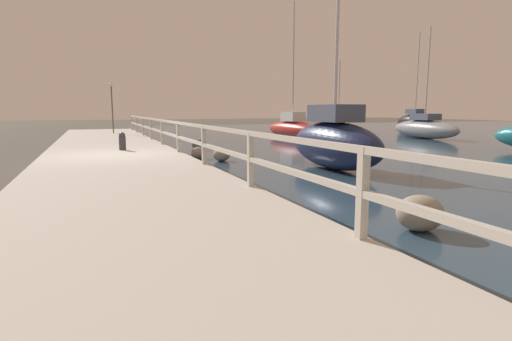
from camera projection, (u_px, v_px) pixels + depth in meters
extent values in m
plane|color=#4C473D|center=(115.00, 163.00, 12.48)|extent=(120.00, 120.00, 0.00)
cube|color=beige|center=(115.00, 159.00, 12.46)|extent=(4.23, 36.00, 0.28)
cube|color=beige|center=(363.00, 193.00, 4.23)|extent=(0.10, 0.10, 1.00)
cube|color=beige|center=(251.00, 159.00, 7.20)|extent=(0.10, 0.10, 1.00)
cube|color=beige|center=(204.00, 145.00, 10.16)|extent=(0.10, 0.10, 1.00)
cube|color=beige|center=(178.00, 137.00, 13.12)|extent=(0.10, 0.10, 1.00)
cube|color=beige|center=(162.00, 132.00, 16.09)|extent=(0.10, 0.10, 1.00)
cube|color=beige|center=(151.00, 129.00, 19.05)|extent=(0.10, 0.10, 1.00)
cube|color=beige|center=(143.00, 126.00, 22.01)|extent=(0.10, 0.10, 1.00)
cube|color=beige|center=(137.00, 124.00, 24.97)|extent=(0.10, 0.10, 1.00)
cube|color=beige|center=(132.00, 123.00, 27.94)|extent=(0.10, 0.10, 1.00)
cube|color=beige|center=(178.00, 123.00, 13.05)|extent=(0.09, 32.50, 0.08)
cube|color=beige|center=(178.00, 137.00, 13.12)|extent=(0.09, 32.50, 0.08)
ellipsoid|color=gray|center=(222.00, 155.00, 12.93)|extent=(0.56, 0.50, 0.42)
ellipsoid|color=gray|center=(199.00, 153.00, 13.60)|extent=(0.55, 0.49, 0.41)
ellipsoid|color=gray|center=(420.00, 213.00, 5.48)|extent=(0.66, 0.60, 0.50)
ellipsoid|color=#666056|center=(199.00, 144.00, 16.67)|extent=(0.60, 0.54, 0.45)
cylinder|color=#333338|center=(122.00, 143.00, 13.84)|extent=(0.23, 0.23, 0.47)
sphere|color=#333338|center=(122.00, 135.00, 13.79)|extent=(0.21, 0.21, 0.21)
cylinder|color=#514C47|center=(112.00, 110.00, 23.70)|extent=(0.07, 0.07, 2.74)
sphere|color=beige|center=(111.00, 85.00, 23.48)|extent=(0.21, 0.21, 0.21)
ellipsoid|color=gray|center=(424.00, 129.00, 23.33)|extent=(2.11, 5.69, 1.07)
cube|color=#4C566B|center=(425.00, 117.00, 23.22)|extent=(1.16, 1.80, 0.37)
cylinder|color=silver|center=(428.00, 74.00, 22.85)|extent=(0.09, 0.09, 5.26)
ellipsoid|color=gold|center=(338.00, 126.00, 30.63)|extent=(2.41, 4.66, 0.92)
cube|color=beige|center=(338.00, 115.00, 30.52)|extent=(1.13, 1.36, 0.61)
cylinder|color=silver|center=(339.00, 90.00, 30.23)|extent=(0.09, 0.09, 4.41)
ellipsoid|color=red|center=(292.00, 130.00, 23.50)|extent=(1.44, 5.51, 0.99)
cube|color=silver|center=(293.00, 117.00, 23.39)|extent=(0.91, 1.52, 0.55)
cylinder|color=silver|center=(293.00, 62.00, 22.92)|extent=(0.09, 0.09, 6.73)
ellipsoid|color=black|center=(415.00, 123.00, 31.46)|extent=(1.97, 4.57, 1.33)
cube|color=#4C566B|center=(415.00, 112.00, 31.33)|extent=(1.09, 1.56, 0.40)
cylinder|color=silver|center=(418.00, 74.00, 30.90)|extent=(0.09, 0.09, 6.21)
ellipsoid|color=#192347|center=(334.00, 145.00, 11.19)|extent=(1.44, 4.18, 1.32)
cube|color=#4C566B|center=(335.00, 113.00, 11.05)|extent=(0.97, 1.58, 0.47)
cylinder|color=silver|center=(337.00, 31.00, 10.73)|extent=(0.09, 0.09, 4.83)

